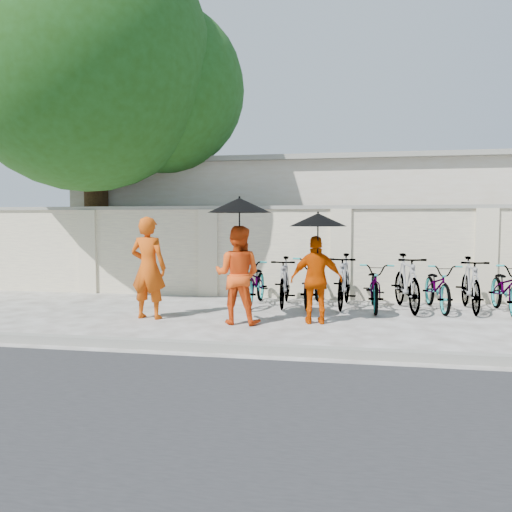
# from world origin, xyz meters

# --- Properties ---
(ground) EXTENTS (80.00, 80.00, 0.00)m
(ground) POSITION_xyz_m (0.00, 0.00, 0.00)
(ground) COLOR silver
(kerb) EXTENTS (40.00, 0.16, 0.12)m
(kerb) POSITION_xyz_m (0.00, -1.70, 0.06)
(kerb) COLOR gray
(kerb) RESTS_ON ground
(compound_wall) EXTENTS (20.00, 0.30, 2.00)m
(compound_wall) POSITION_xyz_m (1.00, 3.20, 1.00)
(compound_wall) COLOR #F3E9BB
(compound_wall) RESTS_ON ground
(building_behind) EXTENTS (14.00, 6.00, 3.20)m
(building_behind) POSITION_xyz_m (2.00, 7.00, 1.60)
(building_behind) COLOR beige
(building_behind) RESTS_ON ground
(shade_tree) EXTENTS (6.70, 6.20, 8.20)m
(shade_tree) POSITION_xyz_m (-3.66, 2.97, 5.10)
(shade_tree) COLOR brown
(shade_tree) RESTS_ON ground
(monk_left) EXTENTS (0.70, 0.50, 1.81)m
(monk_left) POSITION_xyz_m (-1.34, 0.30, 0.91)
(monk_left) COLOR #C7460A
(monk_left) RESTS_ON ground
(monk_center) EXTENTS (0.85, 0.69, 1.66)m
(monk_center) POSITION_xyz_m (0.32, 0.14, 0.83)
(monk_center) COLOR #E84810
(monk_center) RESTS_ON ground
(parasol_center) EXTENTS (1.06, 1.06, 1.18)m
(parasol_center) POSITION_xyz_m (0.37, 0.06, 2.00)
(parasol_center) COLOR black
(parasol_center) RESTS_ON ground
(monk_right) EXTENTS (0.91, 0.48, 1.49)m
(monk_right) POSITION_xyz_m (1.63, 0.37, 0.74)
(monk_right) COLOR #D04300
(monk_right) RESTS_ON ground
(parasol_right) EXTENTS (0.95, 0.95, 1.02)m
(parasol_right) POSITION_xyz_m (1.65, 0.29, 1.76)
(parasol_right) COLOR black
(parasol_right) RESTS_ON ground
(bike_0) EXTENTS (0.67, 1.84, 0.96)m
(bike_0) POSITION_xyz_m (0.29, 2.01, 0.48)
(bike_0) COLOR #9C9C9C
(bike_0) RESTS_ON ground
(bike_1) EXTENTS (0.52, 1.68, 1.00)m
(bike_1) POSITION_xyz_m (0.89, 2.01, 0.50)
(bike_1) COLOR #9C9C9C
(bike_1) RESTS_ON ground
(bike_2) EXTENTS (0.85, 2.01, 1.03)m
(bike_2) POSITION_xyz_m (1.49, 2.08, 0.52)
(bike_2) COLOR #9C9C9C
(bike_2) RESTS_ON ground
(bike_3) EXTENTS (0.70, 1.84, 1.08)m
(bike_3) POSITION_xyz_m (2.09, 2.06, 0.54)
(bike_3) COLOR #9C9C9C
(bike_3) RESTS_ON ground
(bike_4) EXTENTS (0.63, 1.79, 0.94)m
(bike_4) POSITION_xyz_m (2.69, 1.88, 0.47)
(bike_4) COLOR #9C9C9C
(bike_4) RESTS_ON ground
(bike_5) EXTENTS (0.75, 1.88, 1.10)m
(bike_5) POSITION_xyz_m (3.28, 1.93, 0.55)
(bike_5) COLOR #9C9C9C
(bike_5) RESTS_ON ground
(bike_6) EXTENTS (0.75, 1.80, 0.92)m
(bike_6) POSITION_xyz_m (3.88, 2.05, 0.46)
(bike_6) COLOR #9C9C9C
(bike_6) RESTS_ON ground
(bike_7) EXTENTS (0.58, 1.76, 1.05)m
(bike_7) POSITION_xyz_m (4.48, 2.05, 0.52)
(bike_7) COLOR #9C9C9C
(bike_7) RESTS_ON ground
(bike_8) EXTENTS (0.67, 1.85, 0.97)m
(bike_8) POSITION_xyz_m (5.08, 1.89, 0.48)
(bike_8) COLOR #9C9C9C
(bike_8) RESTS_ON ground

